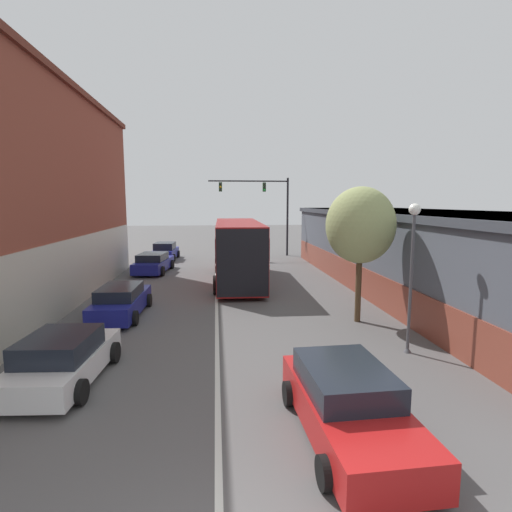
% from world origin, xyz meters
% --- Properties ---
extents(lane_center_line, '(0.14, 47.86, 0.01)m').
position_xyz_m(lane_center_line, '(0.00, 17.93, 0.00)').
color(lane_center_line, silver).
rests_on(lane_center_line, ground_plane).
extents(building_right_storefront, '(8.48, 27.87, 4.33)m').
position_xyz_m(building_right_storefront, '(11.54, 16.84, 2.29)').
color(building_right_storefront, '#4C515B').
rests_on(building_right_storefront, ground_plane).
extents(bus, '(3.03, 10.48, 3.65)m').
position_xyz_m(bus, '(1.34, 20.23, 2.04)').
color(bus, maroon).
rests_on(bus, ground_plane).
extents(hatchback_foreground, '(2.23, 4.65, 1.42)m').
position_xyz_m(hatchback_foreground, '(2.68, 3.85, 0.67)').
color(hatchback_foreground, red).
rests_on(hatchback_foreground, ground_plane).
extents(parked_car_left_near, '(2.17, 4.01, 1.45)m').
position_xyz_m(parked_car_left_near, '(-4.27, 30.36, 0.68)').
color(parked_car_left_near, navy).
rests_on(parked_car_left_near, ground_plane).
extents(parked_car_left_mid, '(2.48, 4.84, 1.36)m').
position_xyz_m(parked_car_left_mid, '(-4.30, 24.06, 0.66)').
color(parked_car_left_mid, navy).
rests_on(parked_car_left_mid, ground_plane).
extents(parked_car_left_far, '(2.02, 4.67, 1.34)m').
position_xyz_m(parked_car_left_far, '(-4.03, 13.34, 0.64)').
color(parked_car_left_far, navy).
rests_on(parked_car_left_far, ground_plane).
extents(parked_car_left_distant, '(2.28, 4.21, 1.37)m').
position_xyz_m(parked_car_left_distant, '(-4.12, 6.99, 0.65)').
color(parked_car_left_distant, silver).
rests_on(parked_car_left_distant, ground_plane).
extents(traffic_signal_gantry, '(7.13, 0.36, 6.96)m').
position_xyz_m(traffic_signal_gantry, '(4.47, 31.85, 4.97)').
color(traffic_signal_gantry, black).
rests_on(traffic_signal_gantry, ground_plane).
extents(street_lamp, '(0.36, 0.36, 4.79)m').
position_xyz_m(street_lamp, '(6.14, 8.13, 3.04)').
color(street_lamp, '#47474C').
rests_on(street_lamp, ground_plane).
extents(street_tree_near, '(2.76, 2.48, 5.44)m').
position_xyz_m(street_tree_near, '(5.71, 11.59, 3.91)').
color(street_tree_near, '#4C3823').
rests_on(street_tree_near, ground_plane).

